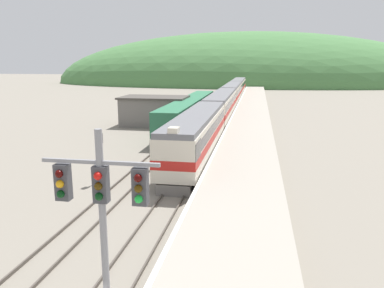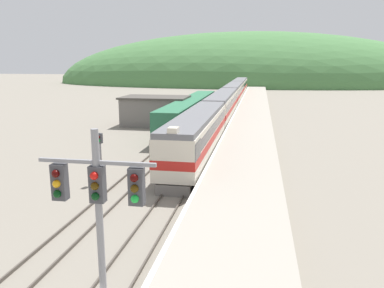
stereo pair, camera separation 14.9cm
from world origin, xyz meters
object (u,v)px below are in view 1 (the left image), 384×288
Objects in this scene: carriage_third at (233,93)px; signal_post_siding at (100,147)px; siding_train at (190,112)px; carriage_second at (222,106)px; express_train_lead_car at (197,134)px; signal_mast_main at (102,209)px; carriage_fourth at (238,86)px.

carriage_third is 6.25× the size of signal_post_siding.
carriage_second is at bearing 53.91° from siding_train.
express_train_lead_car is 23.56m from signal_mast_main.
carriage_second is at bearing 91.40° from signal_mast_main.
carriage_second is (0.00, 22.81, -0.01)m from express_train_lead_car.
siding_train is at bearing -97.47° from carriage_third.
signal_mast_main reaches higher than signal_post_siding.
signal_mast_main is at bearing -83.12° from siding_train.
carriage_fourth is (0.00, 70.53, -0.01)m from express_train_lead_car.
express_train_lead_car is 0.69× the size of siding_train.
signal_post_siding is at bearing -96.06° from carriage_third.
express_train_lead_car is at bearing -90.00° from carriage_third.
carriage_second reaches higher than siding_train.
carriage_fourth is at bearing 90.00° from carriage_third.
siding_train is 41.38m from signal_mast_main.
signal_mast_main is (1.13, -93.94, 2.42)m from carriage_fourth.
carriage_third reaches higher than signal_post_siding.
express_train_lead_car is 0.89× the size of carriage_fourth.
carriage_second is 6.48m from siding_train.
carriage_second is 0.78× the size of siding_train.
carriage_third is (0.00, 23.86, 0.00)m from carriage_second.
siding_train is at bearing -94.12° from carriage_fourth.
carriage_fourth is (0.00, 47.72, 0.00)m from carriage_second.
carriage_second is at bearing 90.00° from express_train_lead_car.
carriage_fourth is at bearing 90.00° from carriage_second.
carriage_third is 1.00× the size of carriage_fourth.
express_train_lead_car is at bearing -90.00° from carriage_second.
signal_mast_main is at bearing -87.23° from express_train_lead_car.
carriage_fourth is 0.78× the size of siding_train.
carriage_second is at bearing -90.00° from carriage_fourth.
carriage_fourth is at bearing 90.00° from express_train_lead_car.
signal_mast_main reaches higher than carriage_second.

